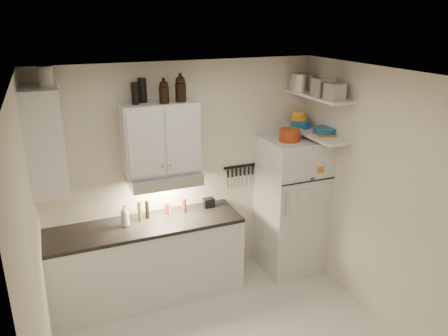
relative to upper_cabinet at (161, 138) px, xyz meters
name	(u,v)px	position (x,y,z in m)	size (l,w,h in m)	color
ceiling	(239,77)	(0.30, -1.33, 0.78)	(3.20, 3.00, 0.02)	silver
back_wall	(184,175)	(0.30, 0.18, -0.53)	(3.20, 0.02, 2.60)	beige
left_wall	(35,271)	(-1.31, -1.33, -0.53)	(0.02, 3.00, 2.60)	beige
right_wall	(385,202)	(1.91, -1.33, -0.53)	(0.02, 3.00, 2.60)	beige
base_cabinet	(148,262)	(-0.25, -0.14, -1.39)	(2.10, 0.60, 0.88)	white
countertop	(145,225)	(-0.25, -0.14, -0.93)	(2.10, 0.62, 0.04)	black
upper_cabinet	(161,138)	(0.00, 0.00, 0.00)	(0.80, 0.33, 0.75)	white
side_cabinet	(45,141)	(-1.14, -0.14, 0.12)	(0.33, 0.55, 1.00)	white
range_hood	(164,178)	(0.00, -0.06, -0.44)	(0.76, 0.46, 0.12)	silver
fridge	(291,205)	(1.55, -0.18, -0.98)	(0.70, 0.68, 1.70)	silver
shelf_hi	(319,96)	(1.75, -0.31, 0.38)	(0.30, 0.95, 0.03)	white
shelf_lo	(316,134)	(1.75, -0.31, -0.07)	(0.30, 0.95, 0.03)	white
knife_strip	(240,166)	(1.00, 0.15, -0.51)	(0.42, 0.02, 0.03)	black
dutch_oven	(290,135)	(1.43, -0.25, -0.06)	(0.24, 0.24, 0.14)	#9D3012
book_stack	(324,138)	(1.78, -0.42, -0.08)	(0.20, 0.25, 0.08)	orange
spice_jar	(298,134)	(1.58, -0.20, -0.07)	(0.07, 0.07, 0.11)	silver
stock_pot	(301,82)	(1.70, 0.00, 0.49)	(0.28, 0.28, 0.20)	silver
tin_a	(322,88)	(1.70, -0.43, 0.49)	(0.20, 0.18, 0.20)	#AAAAAD
tin_b	(335,91)	(1.72, -0.62, 0.48)	(0.17, 0.17, 0.17)	#AAAAAD
bowl_teal	(301,124)	(1.72, -0.02, 0.00)	(0.24, 0.24, 0.09)	#185386
bowl_orange	(299,117)	(1.69, 0.00, 0.07)	(0.19, 0.19, 0.06)	orange
bowl_yellow	(299,113)	(1.69, 0.00, 0.12)	(0.15, 0.15, 0.05)	gold
plates	(325,130)	(1.83, -0.36, -0.02)	(0.27, 0.27, 0.07)	#185386
growler_a	(164,92)	(0.04, -0.06, 0.50)	(0.10, 0.10, 0.24)	black
growler_b	(181,89)	(0.23, -0.04, 0.51)	(0.12, 0.12, 0.27)	black
thermos_a	(142,90)	(-0.15, 0.07, 0.50)	(0.09, 0.09, 0.25)	black
thermos_b	(135,93)	(-0.24, 0.00, 0.48)	(0.08, 0.08, 0.22)	black
side_jar	(45,76)	(-1.06, -0.14, 0.71)	(0.13, 0.13, 0.18)	silver
soap_bottle	(125,214)	(-0.46, -0.10, -0.77)	(0.10, 0.10, 0.27)	white
pepper_mill	(184,205)	(0.23, -0.01, -0.82)	(0.05, 0.05, 0.17)	brown
oil_bottle	(140,211)	(-0.28, -0.03, -0.79)	(0.04, 0.04, 0.22)	#596619
vinegar_bottle	(147,209)	(-0.19, 0.00, -0.80)	(0.04, 0.04, 0.21)	black
clear_bottle	(169,207)	(0.06, 0.02, -0.83)	(0.05, 0.05, 0.15)	silver
red_jar	(168,208)	(0.05, 0.02, -0.84)	(0.06, 0.06, 0.13)	#9D3012
caddy	(209,203)	(0.54, 0.01, -0.85)	(0.13, 0.09, 0.11)	black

